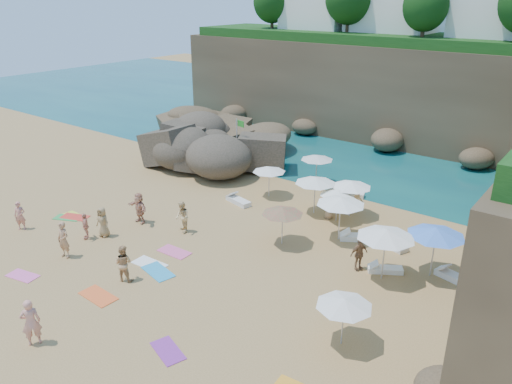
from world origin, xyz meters
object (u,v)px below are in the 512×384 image
Objects in this scene: person_stand_2 at (357,197)px; person_stand_5 at (198,152)px; person_stand_0 at (20,216)px; person_stand_4 at (329,206)px; parasol_0 at (338,192)px; parasol_2 at (315,180)px; flag_pole at (238,138)px; lounger_0 at (238,201)px; person_stand_1 at (123,263)px; rock_outcrop at (217,165)px; person_stand_6 at (31,322)px; parasol_1 at (317,157)px; person_stand_3 at (359,254)px.

person_stand_2 is 0.94× the size of person_stand_5.
person_stand_4 is (12.62, 11.38, -0.08)m from person_stand_0.
parasol_0 is 13.31m from person_stand_5.
person_stand_5 is at bearing 168.31° from parasol_2.
flag_pole reaches higher than parasol_2.
person_stand_0 is at bearing -112.19° from lounger_0.
lounger_0 is 0.94× the size of person_stand_5.
person_stand_0 reaches higher than lounger_0.
person_stand_5 is (0.11, 13.88, 0.17)m from person_stand_0.
parasol_0 is at bearing -133.50° from person_stand_1.
flag_pole reaches higher than person_stand_1.
rock_outcrop is 3.25m from flag_pole.
person_stand_2 is 18.47m from person_stand_6.
parasol_1 is at bearing 20.68° from person_stand_0.
rock_outcrop is 4.58× the size of person_stand_5.
flag_pole is 2.22× the size of person_stand_1.
person_stand_2 reaches higher than person_stand_1.
flag_pole reaches higher than person_stand_4.
parasol_1 is (5.85, 1.05, -0.56)m from flag_pole.
person_stand_6 reaches higher than person_stand_3.
person_stand_3 reaches higher than lounger_0.
person_stand_6 is (9.44, -4.82, 0.14)m from person_stand_0.
parasol_0 is at bearing 1.81° from person_stand_0.
person_stand_0 is (-11.58, -11.50, -1.24)m from parasol_2.
parasol_2 reaches higher than person_stand_1.
lounger_0 is 8.10m from person_stand_5.
person_stand_6 is (9.33, -18.69, -0.02)m from person_stand_5.
parasol_1 is at bearing -18.04° from person_stand_5.
parasol_2 is at bearing -41.03° from person_stand_5.
rock_outcrop is at bearing 46.42° from person_stand_0.
parasol_2 is 6.66m from person_stand_3.
person_stand_2 is at bearing 43.26° from parasol_2.
person_stand_3 is at bearing -49.12° from parasol_1.
rock_outcrop reaches higher than person_stand_0.
person_stand_6 is at bearing -67.65° from lounger_0.
person_stand_1 is 4.93m from person_stand_6.
person_stand_3 is at bearing -51.37° from person_stand_5.
person_stand_6 is at bearing -67.08° from rock_outcrop.
flag_pole is 2.63× the size of person_stand_4.
flag_pole reaches higher than parasol_0.
flag_pole is 15.21m from person_stand_3.
flag_pole is 8.81m from parasol_2.
person_stand_4 is (4.02, 11.34, -0.14)m from person_stand_1.
parasol_1 is at bearing 131.98° from parasol_0.
parasol_0 is 5.39m from person_stand_3.
rock_outcrop is 4.45× the size of parasol_0.
flag_pole reaches higher than rock_outcrop.
parasol_0 is 0.85× the size of parasol_2.
person_stand_0 is at bearing -94.67° from rock_outcrop.
person_stand_5 is at bearing 94.09° from person_stand_3.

